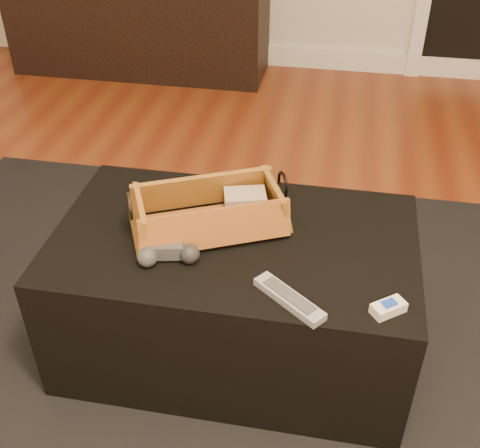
% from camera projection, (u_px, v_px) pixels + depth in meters
% --- Properties ---
extents(floor, '(5.00, 5.50, 0.01)m').
position_uv_depth(floor, '(137.00, 434.00, 1.65)').
color(floor, brown).
rests_on(floor, ground).
extents(baseboard, '(5.00, 0.04, 0.12)m').
position_uv_depth(baseboard, '(274.00, 55.00, 3.78)').
color(baseboard, white).
rests_on(baseboard, floor).
extents(media_cabinet, '(1.51, 0.45, 0.59)m').
position_uv_depth(media_cabinet, '(139.00, 21.00, 3.58)').
color(media_cabinet, black).
rests_on(media_cabinet, floor).
extents(area_rug, '(2.60, 2.00, 0.01)m').
position_uv_depth(area_rug, '(232.00, 355.00, 1.86)').
color(area_rug, black).
rests_on(area_rug, floor).
extents(ottoman, '(1.00, 0.60, 0.42)m').
position_uv_depth(ottoman, '(235.00, 293.00, 1.78)').
color(ottoman, black).
rests_on(ottoman, area_rug).
extents(tv_remote, '(0.22, 0.16, 0.02)m').
position_uv_depth(tv_remote, '(203.00, 225.00, 1.65)').
color(tv_remote, black).
rests_on(tv_remote, wicker_basket).
extents(cloth_bundle, '(0.13, 0.11, 0.06)m').
position_uv_depth(cloth_bundle, '(245.00, 202.00, 1.70)').
color(cloth_bundle, tan).
rests_on(cloth_bundle, wicker_basket).
extents(wicker_basket, '(0.47, 0.37, 0.15)m').
position_uv_depth(wicker_basket, '(209.00, 213.00, 1.65)').
color(wicker_basket, '#9F5823').
rests_on(wicker_basket, ottoman).
extents(game_controller, '(0.17, 0.12, 0.05)m').
position_uv_depth(game_controller, '(168.00, 253.00, 1.55)').
color(game_controller, '#38383B').
rests_on(game_controller, ottoman).
extents(silver_remote, '(0.19, 0.16, 0.02)m').
position_uv_depth(silver_remote, '(289.00, 298.00, 1.44)').
color(silver_remote, '#9D9FA4').
rests_on(silver_remote, ottoman).
extents(cream_gadget, '(0.09, 0.08, 0.03)m').
position_uv_depth(cream_gadget, '(388.00, 308.00, 1.41)').
color(cream_gadget, beige).
rests_on(cream_gadget, ottoman).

